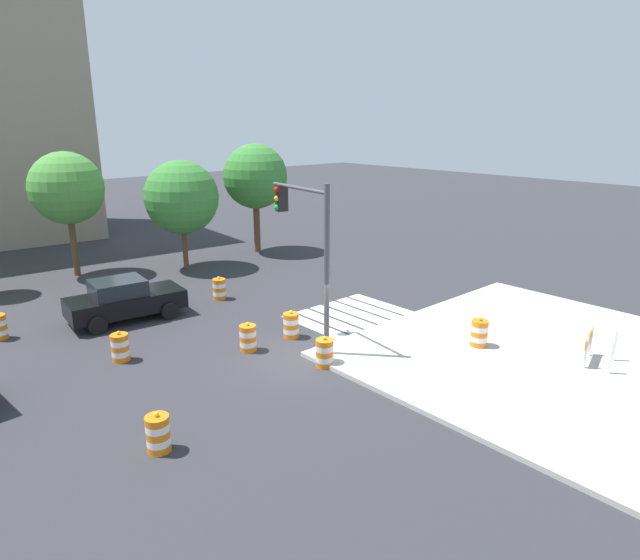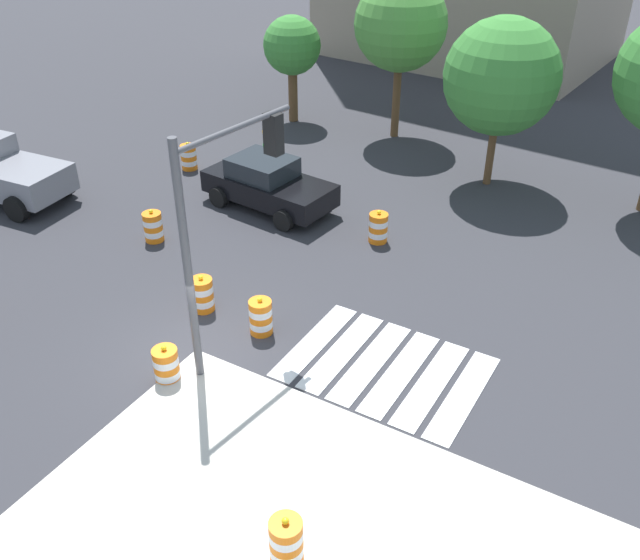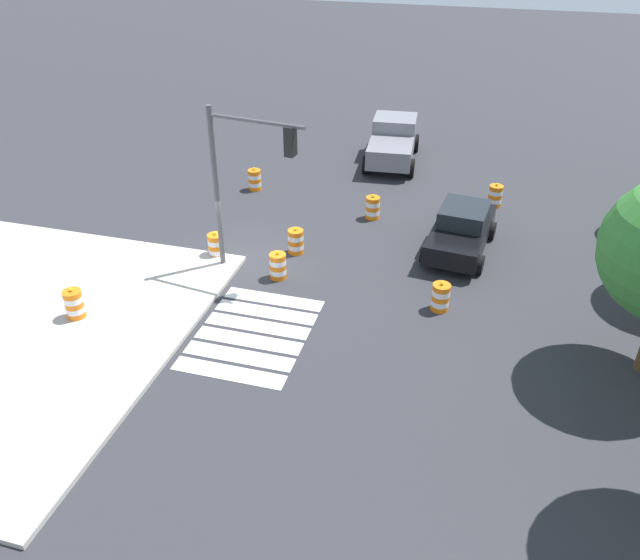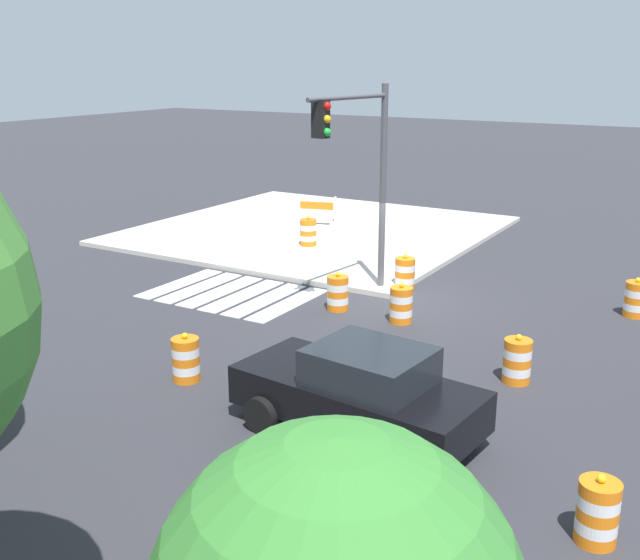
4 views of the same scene
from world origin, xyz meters
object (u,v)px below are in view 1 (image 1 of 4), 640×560
object	(u,v)px
traffic_barrel_lane_center	(219,289)
construction_barricade	(594,346)
sports_car	(124,300)
traffic_barrel_median_far	(120,347)
traffic_barrel_crosswalk_end	(248,338)
street_tree_streetside_far	(255,177)
street_tree_streetside_near	(181,198)
traffic_barrel_on_sidewalk	(479,333)
street_tree_corner_lot	(67,188)
traffic_barrel_far_curb	(325,353)
traffic_light_pole	(307,234)
traffic_barrel_opposite_curb	(158,434)
traffic_barrel_median_near	(291,325)

from	to	relation	value
traffic_barrel_lane_center	construction_barricade	distance (m)	14.57
sports_car	traffic_barrel_median_far	world-z (taller)	sports_car
sports_car	traffic_barrel_crosswalk_end	distance (m)	5.96
traffic_barrel_median_far	construction_barricade	distance (m)	14.97
sports_car	street_tree_streetside_far	xyz separation A→B (m)	(10.53, 5.95, 3.55)
traffic_barrel_median_far	street_tree_streetside_near	world-z (taller)	street_tree_streetside_near
traffic_barrel_on_sidewalk	street_tree_corner_lot	world-z (taller)	street_tree_corner_lot
traffic_barrel_crosswalk_end	traffic_barrel_on_sidewalk	distance (m)	7.77
traffic_barrel_far_curb	traffic_light_pole	world-z (taller)	traffic_light_pole
traffic_barrel_on_sidewalk	traffic_light_pole	xyz separation A→B (m)	(-4.08, 4.12, 3.31)
traffic_barrel_opposite_curb	traffic_barrel_on_sidewalk	size ratio (longest dim) A/B	1.00
traffic_barrel_median_far	traffic_barrel_opposite_curb	xyz separation A→B (m)	(-1.38, -5.52, 0.00)
traffic_barrel_far_curb	street_tree_streetside_far	size ratio (longest dim) A/B	0.16
traffic_barrel_median_near	traffic_barrel_lane_center	xyz separation A→B (m)	(0.43, 5.47, 0.00)
traffic_light_pole	street_tree_corner_lot	bearing A→B (deg)	100.87
traffic_barrel_median_near	street_tree_streetside_near	size ratio (longest dim) A/B	0.18
traffic_barrel_median_near	traffic_barrel_far_curb	size ratio (longest dim) A/B	1.00
traffic_barrel_lane_center	street_tree_streetside_near	world-z (taller)	street_tree_streetside_near
traffic_barrel_lane_center	sports_car	bearing A→B (deg)	176.62
street_tree_corner_lot	traffic_barrel_crosswalk_end	bearing A→B (deg)	-85.64
sports_car	traffic_barrel_far_curb	size ratio (longest dim) A/B	4.38
traffic_barrel_on_sidewalk	street_tree_corner_lot	size ratio (longest dim) A/B	0.17
traffic_barrel_median_near	street_tree_corner_lot	bearing A→B (deg)	101.89
traffic_barrel_far_curb	street_tree_streetside_near	bearing A→B (deg)	79.22
street_tree_streetside_near	street_tree_corner_lot	bearing A→B (deg)	152.53
sports_car	construction_barricade	world-z (taller)	sports_car
street_tree_streetside_near	street_tree_corner_lot	size ratio (longest dim) A/B	0.92
traffic_barrel_median_near	traffic_barrel_median_far	bearing A→B (deg)	158.19
traffic_barrel_crosswalk_end	traffic_barrel_median_far	bearing A→B (deg)	149.34
sports_car	street_tree_streetside_far	bearing A→B (deg)	29.48
sports_car	traffic_barrel_opposite_curb	xyz separation A→B (m)	(-3.06, -9.09, -0.36)
traffic_barrel_opposite_curb	traffic_barrel_lane_center	bearing A→B (deg)	51.09
traffic_barrel_crosswalk_end	traffic_barrel_median_far	distance (m)	4.09
traffic_barrel_crosswalk_end	traffic_barrel_far_curb	xyz separation A→B (m)	(1.09, -2.62, 0.00)
traffic_barrel_crosswalk_end	traffic_barrel_opposite_curb	bearing A→B (deg)	-144.98
traffic_barrel_median_near	traffic_barrel_far_curb	xyz separation A→B (m)	(-0.72, -2.57, 0.00)
traffic_barrel_crosswalk_end	street_tree_corner_lot	world-z (taller)	street_tree_corner_lot
traffic_barrel_lane_center	traffic_barrel_median_near	bearing A→B (deg)	-94.47
construction_barricade	street_tree_corner_lot	xyz separation A→B (m)	(-8.34, 21.69, 3.59)
traffic_barrel_far_curb	street_tree_corner_lot	world-z (taller)	street_tree_corner_lot
street_tree_corner_lot	construction_barricade	bearing A→B (deg)	-68.96
traffic_barrel_median_near	traffic_light_pole	distance (m)	3.59
traffic_barrel_lane_center	street_tree_streetside_far	bearing A→B (deg)	43.85
traffic_barrel_median_near	traffic_barrel_opposite_curb	size ratio (longest dim) A/B	1.00
traffic_barrel_lane_center	street_tree_corner_lot	size ratio (longest dim) A/B	0.17
street_tree_streetside_far	sports_car	bearing A→B (deg)	-150.52
street_tree_streetside_far	traffic_barrel_crosswalk_end	bearing A→B (deg)	-126.82
traffic_barrel_far_curb	traffic_barrel_on_sidewalk	bearing A→B (deg)	-27.92
traffic_barrel_median_near	street_tree_corner_lot	distance (m)	14.32
sports_car	street_tree_corner_lot	distance (m)	8.58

